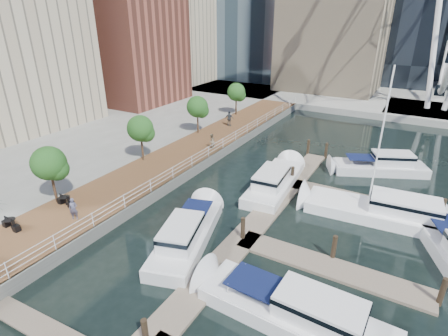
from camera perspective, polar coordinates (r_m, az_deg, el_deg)
ground at (r=21.52m, az=-15.08°, el=-19.75°), size 520.00×520.00×0.00m
boardwalk at (r=35.79m, az=-9.03°, el=0.43°), size 6.00×60.00×1.00m
seawall at (r=34.12m, az=-5.06°, el=-0.56°), size 0.25×60.00×1.00m
land_inland at (r=56.07m, az=-31.37°, el=5.85°), size 48.00×90.00×1.00m
land_far at (r=113.84m, az=24.40°, el=14.78°), size 200.00×114.00×1.00m
pier at (r=63.93m, az=31.13°, el=7.77°), size 14.00×12.00×1.00m
railing at (r=33.76m, az=-5.27°, el=1.06°), size 0.10×60.00×1.05m
floating_docks at (r=25.04m, az=15.60°, el=-11.33°), size 16.00×34.00×2.60m
midrise_condos at (r=58.81m, az=-22.56°, el=21.12°), size 19.00×67.00×28.00m
street_trees at (r=35.29m, az=-13.51°, el=6.29°), size 2.60×42.60×4.60m
yacht_foreground at (r=20.03m, az=11.29°, el=-23.39°), size 11.14×3.37×2.15m
pedestrian_near at (r=27.27m, az=-23.36°, el=-6.14°), size 0.72×0.66×1.65m
pedestrian_mid at (r=38.15m, az=-2.06°, el=4.38°), size 0.63×0.81×1.67m
pedestrian_far at (r=46.10m, az=0.88°, el=8.05°), size 1.19×0.58×1.97m
moored_yachts at (r=28.07m, az=20.70°, el=-9.13°), size 22.92×39.80×11.50m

